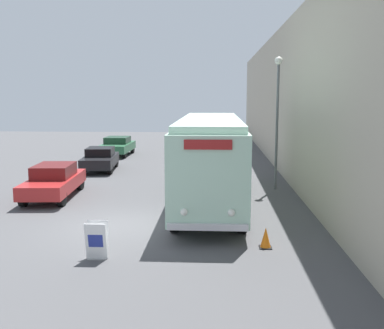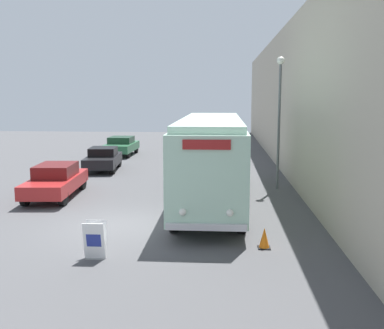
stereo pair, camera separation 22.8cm
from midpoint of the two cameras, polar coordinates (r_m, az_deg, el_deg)
name	(u,v)px [view 2 (the right image)]	position (r m, az deg, el deg)	size (l,w,h in m)	color
ground_plane	(118,226)	(15.55, -8.99, -7.69)	(80.00, 80.00, 0.00)	#4C4C4F
building_wall_right	(290,100)	(24.82, 12.59, 7.99)	(0.30, 60.00, 8.29)	#B2A893
vintage_bus	(211,156)	(18.30, 2.81, 1.12)	(2.49, 11.13, 3.49)	black
sign_board	(95,241)	(12.52, -11.73, -9.46)	(0.57, 0.38, 1.03)	gray
streetlamp	(280,104)	(21.22, 11.36, 7.56)	(0.36, 0.36, 6.13)	#595E60
parked_car_near	(56,180)	(20.36, -16.61, -1.93)	(2.11, 4.74, 1.43)	black
parked_car_mid	(103,159)	(27.00, -10.98, 0.74)	(2.13, 4.16, 1.36)	black
parked_car_far	(121,146)	(33.66, -8.80, 2.39)	(1.98, 4.31, 1.38)	black
traffic_cone	(264,238)	(13.29, 9.66, -9.21)	(0.36, 0.36, 0.61)	black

